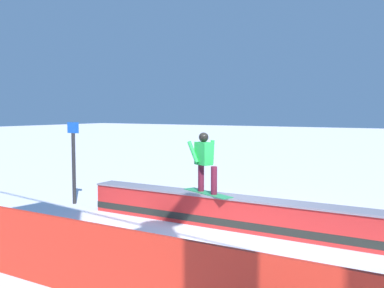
# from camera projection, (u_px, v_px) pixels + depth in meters

# --- Properties ---
(ground_plane) EXTENTS (120.00, 120.00, 0.00)m
(ground_plane) POSITION_uv_depth(u_px,v_px,m) (223.00, 227.00, 9.59)
(ground_plane) COLOR white
(grind_box) EXTENTS (7.00, 0.68, 0.71)m
(grind_box) POSITION_uv_depth(u_px,v_px,m) (223.00, 212.00, 9.57)
(grind_box) COLOR red
(grind_box) RESTS_ON ground_plane
(snowboarder) EXTENTS (1.47, 0.85, 1.38)m
(snowboarder) POSITION_uv_depth(u_px,v_px,m) (205.00, 160.00, 9.77)
(snowboarder) COLOR #278F52
(snowboarder) RESTS_ON grind_box
(safety_fence) EXTENTS (11.15, 0.23, 1.06)m
(safety_fence) POSITION_uv_depth(u_px,v_px,m) (82.00, 259.00, 5.95)
(safety_fence) COLOR red
(safety_fence) RESTS_ON ground_plane
(trail_marker) EXTENTS (0.40, 0.10, 2.26)m
(trail_marker) POSITION_uv_depth(u_px,v_px,m) (74.00, 161.00, 11.89)
(trail_marker) COLOR #262628
(trail_marker) RESTS_ON ground_plane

